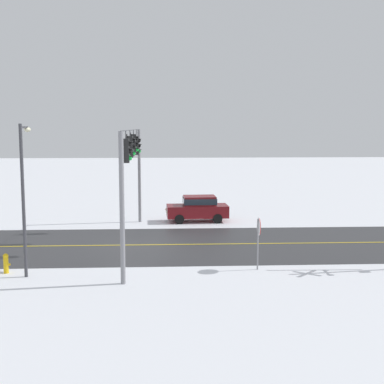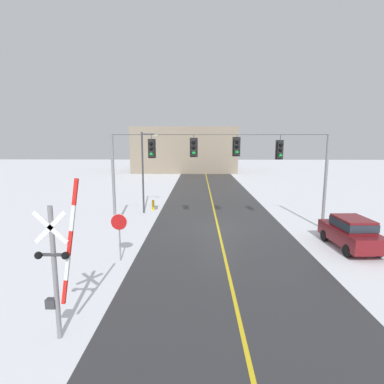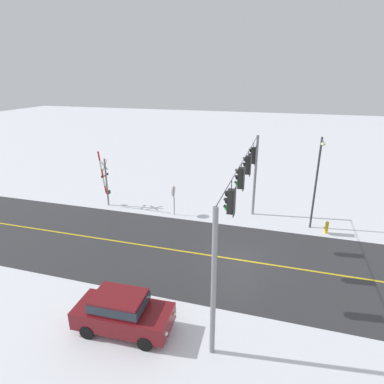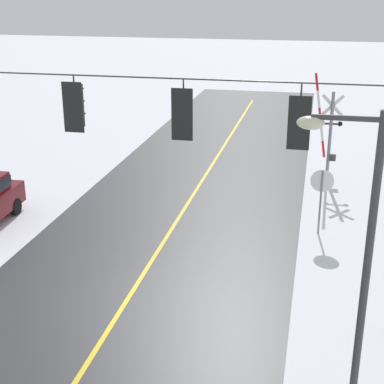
{
  "view_description": "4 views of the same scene",
  "coord_description": "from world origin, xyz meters",
  "px_view_note": "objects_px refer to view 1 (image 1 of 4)",
  "views": [
    {
      "loc": [
        -27.79,
        -1.77,
        6.37
      ],
      "look_at": [
        -2.97,
        -3.02,
        3.26
      ],
      "focal_mm": 48.84,
      "sensor_mm": 36.0,
      "label": 1
    },
    {
      "loc": [
        -1.35,
        -19.86,
        5.73
      ],
      "look_at": [
        -1.75,
        -0.8,
        2.57
      ],
      "focal_mm": 28.32,
      "sensor_mm": 36.0,
      "label": 2
    },
    {
      "loc": [
        16.73,
        2.06,
        10.34
      ],
      "look_at": [
        -1.95,
        -3.47,
        3.25
      ],
      "focal_mm": 30.35,
      "sensor_mm": 36.0,
      "label": 3
    },
    {
      "loc": [
        -4.78,
        13.29,
        8.31
      ],
      "look_at": [
        -1.4,
        -2.1,
        2.59
      ],
      "focal_mm": 53.77,
      "sensor_mm": 36.0,
      "label": 4
    }
  ],
  "objects_px": {
    "stop_sign": "(259,232)",
    "parked_car_maroon": "(198,208)",
    "fire_hydrant": "(6,263)",
    "streetlamp_near": "(24,185)"
  },
  "relations": [
    {
      "from": "stop_sign",
      "to": "fire_hydrant",
      "type": "xyz_separation_m",
      "value": [
        -0.04,
        11.12,
        -1.25
      ]
    },
    {
      "from": "stop_sign",
      "to": "parked_car_maroon",
      "type": "bearing_deg",
      "value": 9.22
    },
    {
      "from": "stop_sign",
      "to": "streetlamp_near",
      "type": "bearing_deg",
      "value": 92.5
    },
    {
      "from": "stop_sign",
      "to": "parked_car_maroon",
      "type": "height_order",
      "value": "stop_sign"
    },
    {
      "from": "streetlamp_near",
      "to": "fire_hydrant",
      "type": "xyz_separation_m",
      "value": [
        0.4,
        1.02,
        -3.45
      ]
    },
    {
      "from": "streetlamp_near",
      "to": "fire_hydrant",
      "type": "distance_m",
      "value": 3.62
    },
    {
      "from": "parked_car_maroon",
      "to": "streetlamp_near",
      "type": "xyz_separation_m",
      "value": [
        -12.51,
        8.14,
        2.96
      ]
    },
    {
      "from": "parked_car_maroon",
      "to": "fire_hydrant",
      "type": "bearing_deg",
      "value": 142.88
    },
    {
      "from": "stop_sign",
      "to": "fire_hydrant",
      "type": "height_order",
      "value": "stop_sign"
    },
    {
      "from": "parked_car_maroon",
      "to": "streetlamp_near",
      "type": "relative_size",
      "value": 0.66
    }
  ]
}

